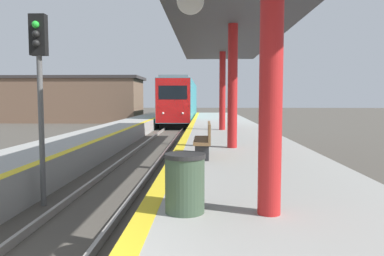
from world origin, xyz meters
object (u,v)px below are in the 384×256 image
at_px(train, 181,101).
at_px(trash_bin, 185,183).
at_px(signal_near, 39,73).
at_px(bench, 205,139).

relative_size(train, trash_bin, 24.20).
distance_m(signal_near, trash_bin, 5.00).
distance_m(train, trash_bin, 33.33).
height_order(signal_near, trash_bin, signal_near).
height_order(train, trash_bin, train).
xyz_separation_m(train, signal_near, (-1.24, -30.03, 0.83)).
relative_size(train, signal_near, 4.60).
distance_m(trash_bin, bench, 5.03).
bearing_deg(trash_bin, train, 93.76).
distance_m(train, signal_near, 30.07).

